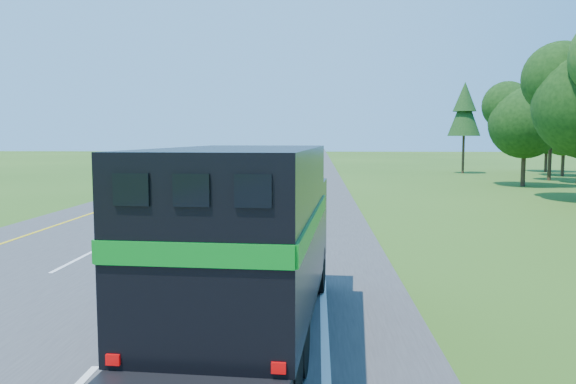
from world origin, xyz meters
name	(u,v)px	position (x,y,z in m)	size (l,w,h in m)	color
road	(253,182)	(0.00, 50.00, 0.02)	(15.00, 260.00, 0.04)	#38383A
lane_markings	(253,181)	(0.00, 50.00, 0.04)	(11.15, 260.00, 0.01)	yellow
horse_truck	(249,237)	(4.12, 13.95, 1.90)	(2.96, 8.00, 3.48)	black
white_suv	(212,168)	(-3.79, 52.08, 1.04)	(3.31, 7.18, 2.00)	white
far_car	(262,153)	(-4.05, 99.25, 0.93)	(2.09, 5.20, 1.77)	silver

